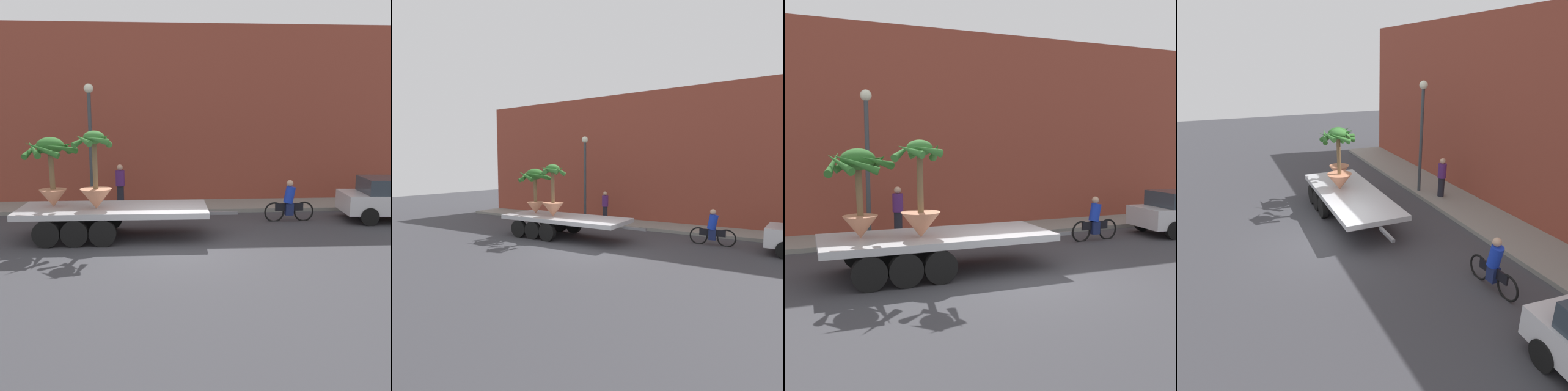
% 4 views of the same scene
% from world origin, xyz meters
% --- Properties ---
extents(ground_plane, '(60.00, 60.00, 0.00)m').
position_xyz_m(ground_plane, '(0.00, 0.00, 0.00)').
color(ground_plane, '#38383D').
extents(sidewalk, '(24.00, 2.20, 0.15)m').
position_xyz_m(sidewalk, '(0.00, 6.10, 0.07)').
color(sidewalk, gray).
rests_on(sidewalk, ground).
extents(building_facade, '(24.00, 1.20, 7.54)m').
position_xyz_m(building_facade, '(0.00, 7.80, 3.77)').
color(building_facade, brown).
rests_on(building_facade, ground).
extents(flatbed_trailer, '(6.87, 2.33, 0.98)m').
position_xyz_m(flatbed_trailer, '(-2.19, 1.55, 0.76)').
color(flatbed_trailer, '#B7BABF').
rests_on(flatbed_trailer, ground).
extents(potted_palm_rear, '(1.70, 1.63, 2.19)m').
position_xyz_m(potted_palm_rear, '(-3.84, 1.72, 2.26)').
color(potted_palm_rear, tan).
rests_on(potted_palm_rear, flatbed_trailer).
extents(potted_palm_middle, '(1.24, 1.31, 2.40)m').
position_xyz_m(potted_palm_middle, '(-2.43, 1.29, 1.96)').
color(potted_palm_middle, tan).
rests_on(potted_palm_middle, flatbed_trailer).
extents(cyclist, '(1.84, 0.36, 1.54)m').
position_xyz_m(cyclist, '(4.20, 3.42, 0.67)').
color(cyclist, black).
rests_on(cyclist, ground).
extents(pedestrian_near_gate, '(0.36, 0.36, 1.71)m').
position_xyz_m(pedestrian_near_gate, '(-2.08, 5.80, 1.04)').
color(pedestrian_near_gate, black).
rests_on(pedestrian_near_gate, sidewalk).
extents(street_lamp, '(0.36, 0.36, 4.83)m').
position_xyz_m(street_lamp, '(-3.13, 5.30, 3.23)').
color(street_lamp, '#383D42').
rests_on(street_lamp, sidewalk).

